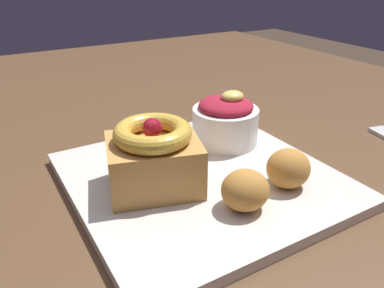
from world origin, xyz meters
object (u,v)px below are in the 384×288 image
Objects in this scene: cake_slice at (154,157)px; berry_ramekin at (225,121)px; front_plate at (201,179)px; fritter_front at (288,168)px; fritter_middle at (245,190)px.

berry_ramekin is at bearing 23.08° from cake_slice.
front_plate is 5.95× the size of fritter_front.
fritter_front reaches higher than front_plate.
cake_slice is (-0.05, 0.00, 0.04)m from front_plate.
front_plate is 0.09m from fritter_front.
front_plate is 5.87× the size of fritter_middle.
fritter_front is 0.99× the size of fritter_middle.
berry_ramekin is at bearing 62.35° from fritter_middle.
cake_slice is at bearing 177.32° from front_plate.
fritter_front is at bearing -29.56° from cake_slice.
berry_ramekin is 0.14m from fritter_middle.
fritter_middle is at bearing -53.45° from cake_slice.
fritter_middle is (-0.07, -0.13, -0.01)m from berry_ramekin.
berry_ramekin is (0.07, 0.05, 0.04)m from front_plate.
fritter_middle is at bearing -171.85° from fritter_front.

